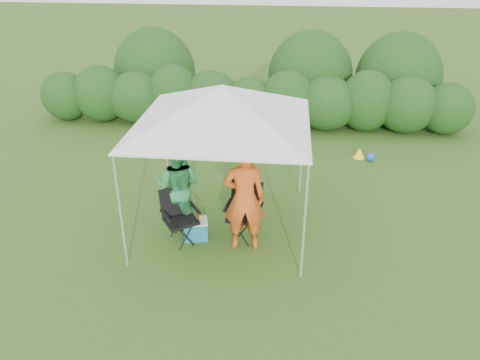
# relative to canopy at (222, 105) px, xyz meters

# --- Properties ---
(ground) EXTENTS (70.00, 70.00, 0.00)m
(ground) POSITION_rel_canopy_xyz_m (0.00, -0.50, -2.46)
(ground) COLOR #395E1D
(hedge) EXTENTS (12.85, 1.53, 1.80)m
(hedge) POSITION_rel_canopy_xyz_m (0.00, 5.50, -1.64)
(hedge) COLOR #1F4A17
(hedge) RESTS_ON ground
(canopy) EXTENTS (3.10, 3.10, 2.83)m
(canopy) POSITION_rel_canopy_xyz_m (0.00, 0.00, 0.00)
(canopy) COLOR silver
(canopy) RESTS_ON ground
(chair_right) EXTENTS (0.72, 0.67, 1.06)m
(chair_right) POSITION_rel_canopy_xyz_m (0.44, -0.34, -1.86)
(chair_right) COLOR black
(chair_right) RESTS_ON ground
(chair_left) EXTENTS (0.80, 0.79, 1.02)m
(chair_left) POSITION_rel_canopy_xyz_m (-0.76, -0.60, -1.89)
(chair_left) COLOR black
(chair_left) RESTS_ON ground
(man) EXTENTS (0.79, 0.57, 2.03)m
(man) POSITION_rel_canopy_xyz_m (0.47, -0.73, -1.45)
(man) COLOR #EE581B
(man) RESTS_ON ground
(woman) EXTENTS (0.97, 0.80, 1.85)m
(woman) POSITION_rel_canopy_xyz_m (-0.83, -0.24, -1.54)
(woman) COLOR #2D8C4B
(woman) RESTS_ON ground
(cooler) EXTENTS (0.53, 0.44, 0.39)m
(cooler) POSITION_rel_canopy_xyz_m (-0.47, -0.56, -2.27)
(cooler) COLOR teal
(cooler) RESTS_ON ground
(bottle) EXTENTS (0.06, 0.06, 0.24)m
(bottle) POSITION_rel_canopy_xyz_m (-0.41, -0.60, -1.96)
(bottle) COLOR #592D0C
(bottle) RESTS_ON cooler
(lawn_toy) EXTENTS (0.53, 0.44, 0.27)m
(lawn_toy) POSITION_rel_canopy_xyz_m (3.12, 3.47, -2.34)
(lawn_toy) COLOR yellow
(lawn_toy) RESTS_ON ground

